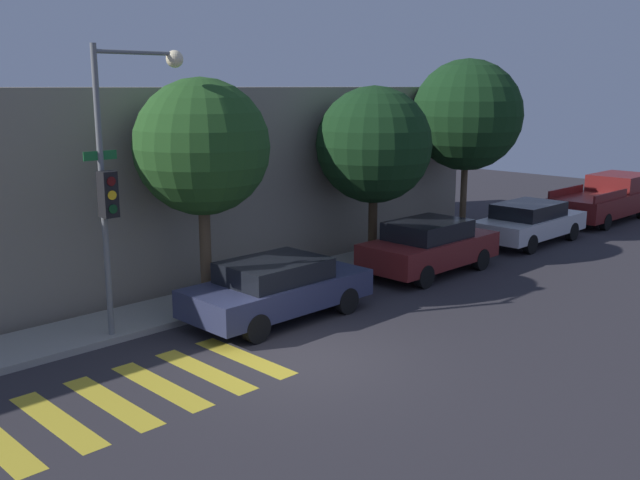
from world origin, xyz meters
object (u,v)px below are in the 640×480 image
(tree_near_corner, at_px, (202,147))
(tree_midblock, at_px, (374,145))
(sedan_middle, at_px, (429,246))
(pickup_truck, at_px, (607,198))
(tree_far_end, at_px, (467,115))
(sedan_near_corner, at_px, (277,288))
(traffic_light_pole, at_px, (122,159))
(sedan_far_end, at_px, (529,222))

(tree_near_corner, relative_size, tree_midblock, 1.04)
(sedan_middle, bearing_deg, pickup_truck, 0.00)
(tree_midblock, height_order, tree_far_end, tree_far_end)
(sedan_near_corner, height_order, tree_near_corner, tree_near_corner)
(sedan_near_corner, xyz_separation_m, sedan_middle, (5.62, 0.00, 0.06))
(sedan_near_corner, relative_size, tree_far_end, 0.72)
(tree_midblock, xyz_separation_m, tree_far_end, (4.61, 0.00, 0.71))
(pickup_truck, xyz_separation_m, tree_near_corner, (-17.68, 1.80, 2.90))
(sedan_near_corner, height_order, tree_midblock, tree_midblock)
(sedan_middle, bearing_deg, tree_midblock, 99.86)
(sedan_middle, height_order, tree_far_end, tree_far_end)
(traffic_light_pole, xyz_separation_m, tree_far_end, (12.84, 0.53, 0.47))
(pickup_truck, relative_size, tree_far_end, 0.90)
(traffic_light_pole, relative_size, sedan_near_corner, 1.36)
(sedan_middle, xyz_separation_m, tree_far_end, (4.30, 1.80, 3.40))
(traffic_light_pole, bearing_deg, sedan_near_corner, -23.54)
(pickup_truck, distance_m, tree_midblock, 12.18)
(traffic_light_pole, xyz_separation_m, pickup_truck, (19.99, -1.27, -2.85))
(tree_midblock, bearing_deg, sedan_near_corner, -161.26)
(pickup_truck, height_order, tree_midblock, tree_midblock)
(sedan_middle, height_order, tree_near_corner, tree_near_corner)
(sedan_near_corner, relative_size, tree_midblock, 0.84)
(traffic_light_pole, height_order, sedan_near_corner, traffic_light_pole)
(traffic_light_pole, distance_m, tree_midblock, 8.25)
(pickup_truck, relative_size, tree_near_corner, 1.01)
(sedan_near_corner, distance_m, pickup_truck, 17.07)
(traffic_light_pole, height_order, sedan_far_end, traffic_light_pole)
(pickup_truck, distance_m, tree_far_end, 8.08)
(pickup_truck, xyz_separation_m, tree_far_end, (-7.15, 1.80, 3.32))
(sedan_near_corner, bearing_deg, sedan_middle, 0.00)
(traffic_light_pole, height_order, pickup_truck, traffic_light_pole)
(tree_midblock, bearing_deg, sedan_middle, -80.14)
(sedan_far_end, distance_m, tree_midblock, 6.69)
(sedan_far_end, xyz_separation_m, tree_midblock, (-5.82, 1.80, 2.75))
(sedan_middle, bearing_deg, sedan_far_end, 0.00)
(traffic_light_pole, bearing_deg, tree_near_corner, 12.89)
(sedan_middle, distance_m, sedan_far_end, 5.51)
(traffic_light_pole, height_order, tree_far_end, tree_far_end)
(sedan_near_corner, distance_m, tree_near_corner, 3.58)
(sedan_near_corner, bearing_deg, pickup_truck, 0.00)
(traffic_light_pole, relative_size, tree_near_corner, 1.11)
(sedan_near_corner, xyz_separation_m, tree_far_end, (9.92, 1.80, 3.45))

